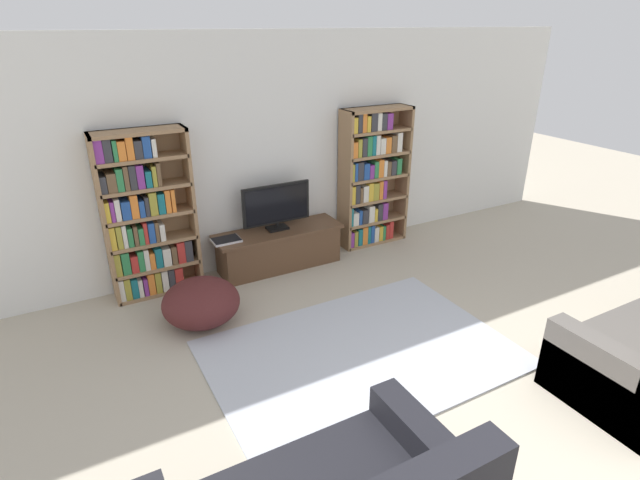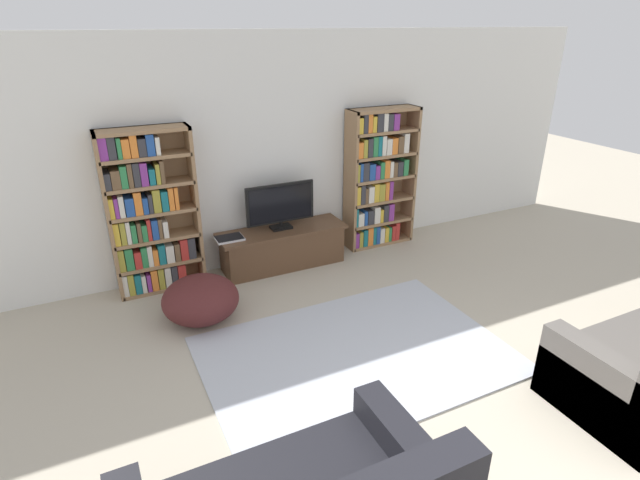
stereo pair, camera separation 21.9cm
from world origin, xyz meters
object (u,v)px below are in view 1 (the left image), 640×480
at_px(bookshelf_left, 144,218).
at_px(beanbag_ottoman, 201,302).
at_px(bookshelf_right, 370,178).
at_px(tv_stand, 279,248).
at_px(laptop, 226,240).
at_px(television, 277,206).

xyz_separation_m(bookshelf_left, beanbag_ottoman, (0.28, -0.84, -0.62)).
relative_size(bookshelf_right, tv_stand, 1.16).
relative_size(bookshelf_right, beanbag_ottoman, 2.36).
height_order(bookshelf_left, tv_stand, bookshelf_left).
bearing_deg(bookshelf_left, laptop, -8.98).
distance_m(bookshelf_right, tv_stand, 1.48).
relative_size(bookshelf_right, laptop, 5.72).
xyz_separation_m(bookshelf_left, laptop, (0.79, -0.13, -0.36)).
height_order(bookshelf_right, tv_stand, bookshelf_right).
xyz_separation_m(laptop, beanbag_ottoman, (-0.52, -0.71, -0.26)).
xyz_separation_m(tv_stand, television, (0.00, 0.03, 0.52)).
height_order(bookshelf_right, laptop, bookshelf_right).
bearing_deg(laptop, tv_stand, 1.66).
distance_m(bookshelf_left, tv_stand, 1.55).
bearing_deg(bookshelf_right, tv_stand, -175.39).
xyz_separation_m(bookshelf_right, tv_stand, (-1.33, -0.11, -0.64)).
distance_m(bookshelf_right, beanbag_ottoman, 2.69).
relative_size(television, laptop, 2.68).
relative_size(bookshelf_right, television, 2.13).
bearing_deg(bookshelf_left, bookshelf_right, -0.00).
bearing_deg(beanbag_ottoman, tv_stand, 32.53).
bearing_deg(laptop, television, 4.32).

